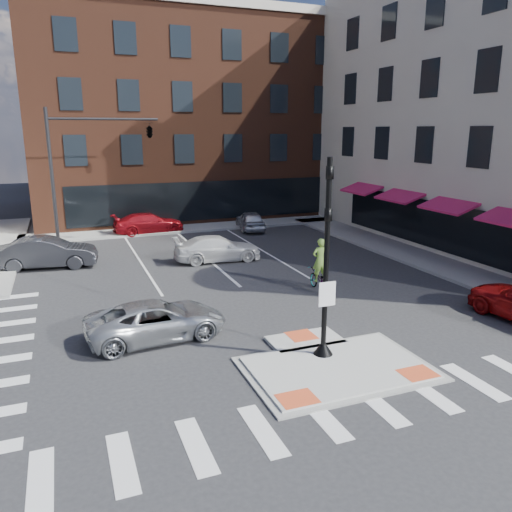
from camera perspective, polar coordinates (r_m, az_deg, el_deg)
name	(u,v)px	position (r m, az deg, el deg)	size (l,w,h in m)	color
ground	(329,363)	(15.57, 8.37, -11.98)	(120.00, 120.00, 0.00)	#28282B
refuge_island	(334,365)	(15.35, 8.86, -12.19)	(5.40, 4.65, 0.13)	gray
sidewalk_e	(410,254)	(29.19, 17.22, 0.23)	(3.00, 24.00, 0.15)	gray
sidewalk_n	(215,226)	(36.16, -4.75, 3.45)	(26.00, 3.00, 0.15)	gray
building_n	(179,118)	(45.19, -8.74, 15.35)	(24.40, 18.40, 15.50)	#512819
building_far_left	(85,145)	(64.15, -18.98, 11.90)	(10.00, 12.00, 10.00)	slate
building_far_right	(187,136)	(67.99, -7.86, 13.46)	(12.00, 12.00, 12.00)	brown
signal_pole	(326,285)	(15.01, 7.95, -3.27)	(0.60, 0.60, 5.98)	black
mast_arm_signal	(124,141)	(30.28, -14.84, 12.62)	(6.10, 2.24, 8.00)	black
silver_suv	(157,320)	(17.14, -11.28, -7.21)	(2.15, 4.66, 1.29)	#ADB1B5
white_pickup	(217,249)	(26.67, -4.43, 0.86)	(1.88, 4.62, 1.34)	silver
bg_car_dark	(47,253)	(27.34, -22.76, 0.36)	(1.68, 4.80, 1.58)	#27282D
bg_car_silver	(250,221)	(34.81, -0.66, 4.07)	(1.57, 3.91, 1.33)	silver
bg_car_red	(149,223)	(34.52, -12.17, 3.69)	(1.92, 4.72, 1.37)	maroon
cyclist	(320,274)	(21.73, 7.28, -2.01)	(0.77, 1.92, 2.35)	#3F3F44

